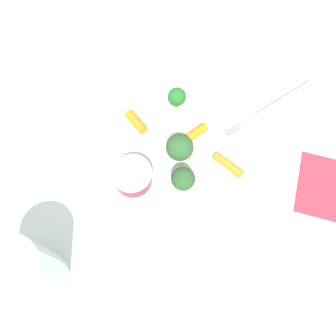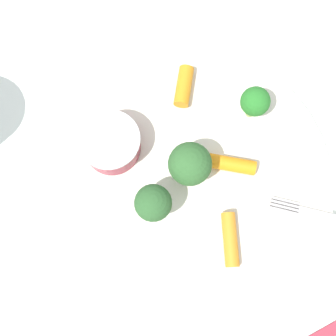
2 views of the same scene
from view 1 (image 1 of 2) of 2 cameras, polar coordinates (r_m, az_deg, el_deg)
ground_plane at (r=0.54m, az=1.76°, el=0.18°), size 2.40×2.40×0.00m
plate at (r=0.53m, az=1.78°, el=0.43°), size 0.30×0.30×0.01m
sauce_cup at (r=0.51m, az=-5.87°, el=-1.39°), size 0.06×0.06×0.03m
broccoli_floret_0 at (r=0.50m, az=1.66°, el=3.38°), size 0.04×0.04×0.05m
broccoli_floret_1 at (r=0.49m, az=2.51°, el=-1.84°), size 0.03×0.03×0.05m
broccoli_floret_2 at (r=0.55m, az=1.49°, el=11.62°), size 0.03×0.03×0.05m
carrot_stick_0 at (r=0.55m, az=-5.30°, el=7.61°), size 0.04×0.04×0.02m
carrot_stick_1 at (r=0.54m, az=4.34°, el=5.62°), size 0.04×0.04×0.01m
carrot_stick_2 at (r=0.53m, az=9.97°, el=0.98°), size 0.05×0.04×0.01m
fork at (r=0.60m, az=16.61°, el=9.61°), size 0.16×0.12×0.00m
drinking_glass at (r=0.47m, az=-22.63°, el=-15.98°), size 0.08×0.08×0.12m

